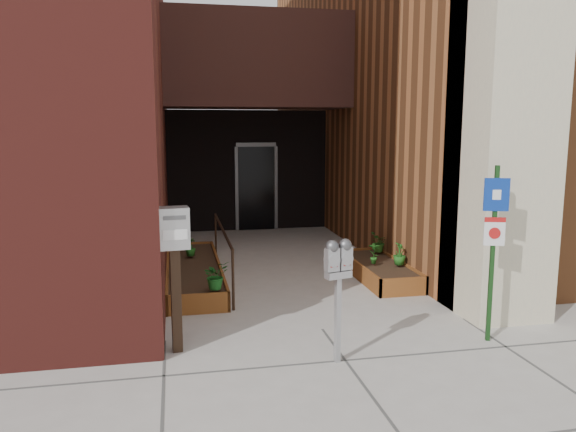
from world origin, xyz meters
TOP-DOWN VIEW (x-y plane):
  - ground at (0.00, 0.00)m, footprint 80.00×80.00m
  - architecture at (-0.18, 6.89)m, footprint 20.00×14.60m
  - planter_left at (-1.55, 2.70)m, footprint 0.90×3.60m
  - planter_right at (1.60, 2.20)m, footprint 0.80×2.20m
  - handrail at (-1.05, 2.65)m, footprint 0.04×3.34m
  - parking_meter at (-0.10, -1.01)m, footprint 0.32×0.19m
  - sign_post at (1.90, -0.78)m, footprint 0.29×0.11m
  - payment_dropbox at (-1.85, -0.34)m, footprint 0.36×0.29m
  - shrub_left_a at (-1.29, 1.10)m, footprint 0.50×0.50m
  - shrub_left_b at (-1.85, 1.95)m, footprint 0.24×0.24m
  - shrub_left_c at (-1.58, 3.28)m, footprint 0.21×0.21m
  - shrub_left_d at (-1.66, 4.30)m, footprint 0.27×0.27m
  - shrub_right_a at (1.85, 1.92)m, footprint 0.28×0.28m
  - shrub_right_b at (1.46, 2.07)m, footprint 0.27×0.27m
  - shrub_right_c at (1.85, 2.89)m, footprint 0.45×0.45m

SIDE VIEW (x-z plane):
  - ground at x=0.00m, z-range 0.00..0.00m
  - planter_left at x=-1.55m, z-range -0.02..0.28m
  - planter_right at x=1.60m, z-range -0.02..0.28m
  - shrub_left_c at x=-1.58m, z-range 0.30..0.63m
  - shrub_left_b at x=-1.85m, z-range 0.30..0.65m
  - shrub_right_c at x=1.85m, z-range 0.30..0.67m
  - shrub_right_b at x=1.46m, z-range 0.30..0.67m
  - shrub_left_d at x=-1.66m, z-range 0.30..0.68m
  - shrub_right_a at x=1.85m, z-range 0.30..0.68m
  - shrub_left_a at x=-1.29m, z-range 0.30..0.70m
  - handrail at x=-1.05m, z-range 0.30..1.20m
  - parking_meter at x=-0.10m, z-range 0.38..1.78m
  - payment_dropbox at x=-1.85m, z-range 0.38..2.08m
  - sign_post at x=1.90m, z-range 0.25..2.40m
  - architecture at x=-0.18m, z-range -0.02..9.98m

